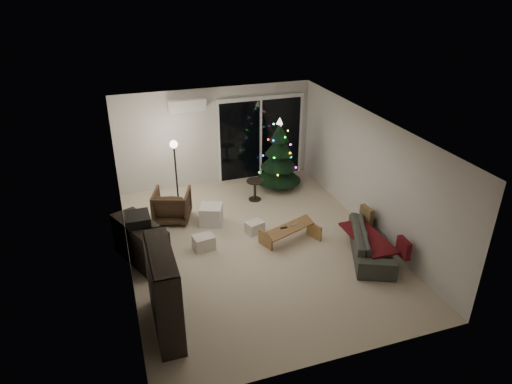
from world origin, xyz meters
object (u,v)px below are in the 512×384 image
bookshelf (152,293)px  christmas_tree (279,154)px  coffee_table (290,235)px  sofa (371,242)px  armchair (172,205)px  media_cabinet (141,242)px

bookshelf → christmas_tree: bearing=56.7°
bookshelf → coffee_table: (2.95, 1.68, -0.53)m
bookshelf → coffee_table: size_ratio=1.25×
sofa → armchair: bearing=77.1°
christmas_tree → coffee_table: bearing=-105.6°
media_cabinet → sofa: 4.46m
coffee_table → bookshelf: bearing=-171.5°
bookshelf → sofa: 4.39m
coffee_table → christmas_tree: bearing=53.3°
armchair → sofa: bearing=162.5°
coffee_table → armchair: bearing=120.4°
bookshelf → armchair: bearing=84.2°
media_cabinet → coffee_table: bearing=-29.2°
sofa → coffee_table: (-1.35, 0.89, -0.09)m
media_cabinet → christmas_tree: (3.65, 2.24, 0.51)m
bookshelf → armchair: 3.50m
bookshelf → christmas_tree: christmas_tree is taller
media_cabinet → armchair: size_ratio=1.69×
bookshelf → media_cabinet: 1.99m
media_cabinet → coffee_table: (2.95, -0.28, -0.24)m
armchair → sofa: (3.49, -2.59, -0.09)m
bookshelf → media_cabinet: size_ratio=1.06×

